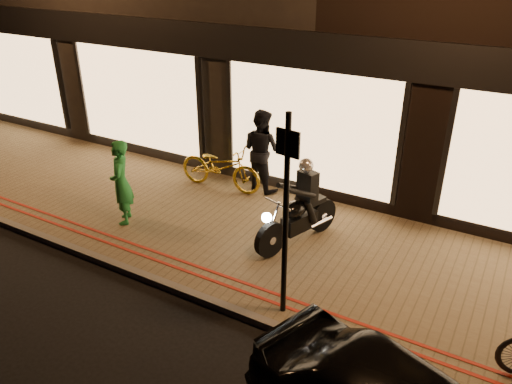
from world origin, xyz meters
TOP-DOWN VIEW (x-y plane):
  - ground at (0.00, 0.00)m, footprint 90.00×90.00m
  - sidewalk at (0.00, 2.00)m, footprint 50.00×4.00m
  - kerb_stone at (0.00, 0.05)m, footprint 50.00×0.14m
  - red_kerb_lines at (0.00, 0.55)m, footprint 50.00×0.26m
  - motorcycle at (0.65, 2.20)m, footprint 0.85×1.87m
  - sign_post at (1.27, 0.37)m, footprint 0.35×0.09m
  - bicycle_gold at (-1.78, 3.37)m, footprint 1.96×0.78m
  - person_green at (-2.58, 1.22)m, footprint 0.67×0.72m
  - person_dark at (-1.01, 3.80)m, footprint 1.00×0.85m

SIDE VIEW (x-z plane):
  - ground at x=0.00m, z-range 0.00..0.00m
  - sidewalk at x=0.00m, z-range 0.00..0.12m
  - kerb_stone at x=0.00m, z-range 0.00..0.12m
  - red_kerb_lines at x=0.00m, z-range 0.12..0.13m
  - bicycle_gold at x=-1.78m, z-range 0.12..1.13m
  - motorcycle at x=0.65m, z-range -0.06..1.53m
  - person_green at x=-2.58m, z-range 0.12..1.77m
  - person_dark at x=-1.01m, z-range 0.12..1.91m
  - sign_post at x=1.27m, z-range 0.30..3.30m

